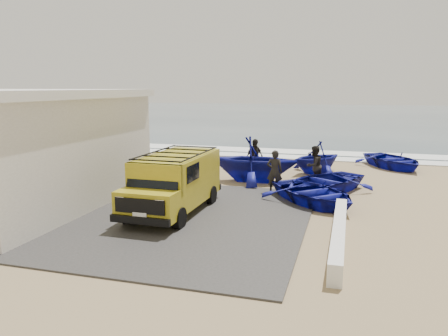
# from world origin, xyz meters

# --- Properties ---
(ground) EXTENTS (160.00, 160.00, 0.00)m
(ground) POSITION_xyz_m (0.00, 0.00, 0.00)
(ground) COLOR #977E57
(slab) EXTENTS (12.00, 10.00, 0.05)m
(slab) POSITION_xyz_m (-2.00, -2.00, 0.03)
(slab) COLOR #3A3835
(slab) RESTS_ON ground
(ocean) EXTENTS (180.00, 88.00, 0.01)m
(ocean) POSITION_xyz_m (0.00, 56.00, 0.00)
(ocean) COLOR #385166
(ocean) RESTS_ON ground
(surf_line) EXTENTS (180.00, 1.60, 0.06)m
(surf_line) POSITION_xyz_m (0.00, 12.00, 0.03)
(surf_line) COLOR white
(surf_line) RESTS_ON ground
(surf_wash) EXTENTS (180.00, 2.20, 0.04)m
(surf_wash) POSITION_xyz_m (0.00, 14.50, 0.02)
(surf_wash) COLOR white
(surf_wash) RESTS_ON ground
(building) EXTENTS (8.40, 9.40, 4.30)m
(building) POSITION_xyz_m (-7.50, -2.00, 2.16)
(building) COLOR white
(building) RESTS_ON ground
(parapet) EXTENTS (0.35, 6.00, 0.55)m
(parapet) POSITION_xyz_m (5.00, -3.00, 0.28)
(parapet) COLOR silver
(parapet) RESTS_ON ground
(van) EXTENTS (2.07, 4.99, 2.13)m
(van) POSITION_xyz_m (-0.70, -1.39, 1.14)
(van) COLOR #B0A01A
(van) RESTS_ON ground
(boat_near_left) EXTENTS (5.01, 5.09, 0.86)m
(boat_near_left) POSITION_xyz_m (3.95, 1.09, 0.43)
(boat_near_left) COLOR navy
(boat_near_left) RESTS_ON ground
(boat_near_right) EXTENTS (4.98, 5.33, 0.90)m
(boat_near_right) POSITION_xyz_m (4.14, 3.16, 0.45)
(boat_near_right) COLOR navy
(boat_near_right) RESTS_ON ground
(boat_mid_left) EXTENTS (4.10, 3.56, 2.12)m
(boat_mid_left) POSITION_xyz_m (0.88, 4.44, 1.06)
(boat_mid_left) COLOR navy
(boat_mid_left) RESTS_ON ground
(boat_far_left) EXTENTS (4.07, 4.13, 1.65)m
(boat_far_left) POSITION_xyz_m (3.56, 7.40, 0.82)
(boat_far_left) COLOR navy
(boat_far_left) RESTS_ON ground
(boat_far_right) EXTENTS (4.73, 5.16, 0.87)m
(boat_far_right) POSITION_xyz_m (7.49, 9.99, 0.44)
(boat_far_right) COLOR navy
(boat_far_right) RESTS_ON ground
(fisherman_front) EXTENTS (0.70, 0.49, 1.81)m
(fisherman_front) POSITION_xyz_m (2.19, 2.52, 0.91)
(fisherman_front) COLOR black
(fisherman_front) RESTS_ON ground
(fisherman_middle) EXTENTS (1.07, 1.11, 1.80)m
(fisherman_middle) POSITION_xyz_m (3.67, 4.43, 0.90)
(fisherman_middle) COLOR black
(fisherman_middle) RESTS_ON ground
(fisherman_back) EXTENTS (0.99, 1.14, 1.84)m
(fisherman_back) POSITION_xyz_m (0.60, 5.92, 0.92)
(fisherman_back) COLOR black
(fisherman_back) RESTS_ON ground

